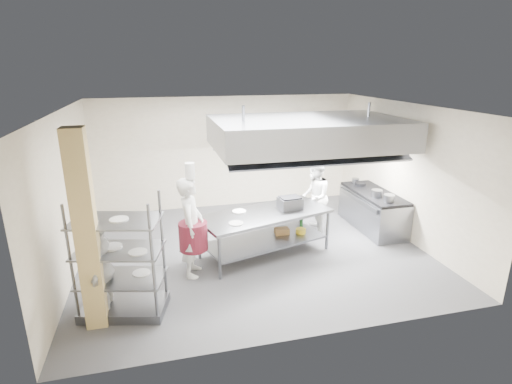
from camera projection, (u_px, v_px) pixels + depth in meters
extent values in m
plane|color=#3B3B3E|center=(253.00, 250.00, 8.54)|extent=(7.00, 7.00, 0.00)
plane|color=silver|center=(253.00, 107.00, 7.63)|extent=(7.00, 7.00, 0.00)
plane|color=#BEB097|center=(227.00, 152.00, 10.85)|extent=(7.00, 0.00, 7.00)
plane|color=#BEB097|center=(67.00, 196.00, 7.27)|extent=(0.00, 6.00, 6.00)
plane|color=#BEB097|center=(405.00, 172.00, 8.90)|extent=(0.00, 6.00, 6.00)
cube|color=tan|center=(86.00, 233.00, 5.65)|extent=(0.30, 0.30, 3.00)
cube|color=gray|center=(308.00, 133.00, 8.48)|extent=(4.00, 2.50, 0.60)
cube|color=white|center=(267.00, 149.00, 8.37)|extent=(1.60, 0.12, 0.04)
cube|color=white|center=(345.00, 145.00, 8.79)|extent=(1.60, 0.12, 0.04)
cube|color=gray|center=(291.00, 150.00, 11.12)|extent=(1.50, 0.28, 0.04)
cube|color=gray|center=(265.00, 214.00, 8.10)|extent=(2.88, 1.82, 0.06)
cube|color=slate|center=(265.00, 240.00, 8.28)|extent=(2.65, 1.65, 0.04)
cube|color=slate|center=(372.00, 211.00, 9.59)|extent=(0.80, 2.00, 0.84)
cube|color=black|center=(374.00, 193.00, 9.45)|extent=(0.78, 1.96, 0.06)
imported|color=white|center=(191.00, 227.00, 7.29)|extent=(0.59, 0.77, 1.89)
imported|color=white|center=(314.00, 197.00, 9.19)|extent=(0.93, 1.03, 1.73)
imported|color=silver|center=(101.00, 268.00, 6.13)|extent=(0.49, 0.97, 1.59)
cube|color=slate|center=(290.00, 203.00, 8.32)|extent=(0.50, 0.41, 0.23)
cube|color=olive|center=(282.00, 231.00, 8.52)|extent=(0.30, 0.21, 0.13)
cylinder|color=gray|center=(377.00, 193.00, 9.07)|extent=(0.24, 0.24, 0.17)
cylinder|color=white|center=(122.00, 277.00, 6.22)|extent=(0.28, 0.28, 0.05)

